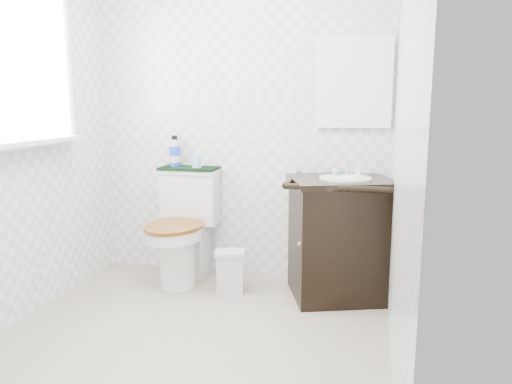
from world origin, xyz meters
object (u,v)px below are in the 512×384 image
at_px(trash_bin, 230,271).
at_px(cup, 197,162).
at_px(vanity, 340,235).
at_px(toilet, 185,233).
at_px(mouthwash_bottle, 175,152).

relative_size(trash_bin, cup, 3.39).
relative_size(vanity, trash_bin, 3.11).
distance_m(vanity, trash_bin, 0.80).
relative_size(toilet, trash_bin, 2.77).
distance_m(vanity, mouthwash_bottle, 1.38).
xyz_separation_m(trash_bin, cup, (-0.33, 0.28, 0.73)).
bearing_deg(cup, vanity, -9.07).
bearing_deg(mouthwash_bottle, cup, -11.29).
bearing_deg(vanity, toilet, 176.85).
bearing_deg(trash_bin, cup, 140.42).
distance_m(toilet, vanity, 1.15).
height_order(toilet, cup, cup).
xyz_separation_m(vanity, mouthwash_bottle, (-1.27, 0.21, 0.51)).
xyz_separation_m(toilet, mouthwash_bottle, (-0.12, 0.15, 0.58)).
height_order(mouthwash_bottle, cup, mouthwash_bottle).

